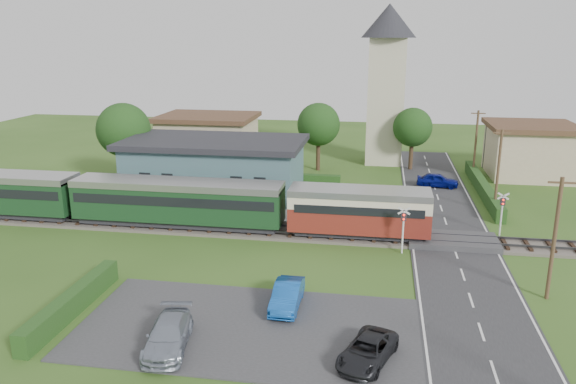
% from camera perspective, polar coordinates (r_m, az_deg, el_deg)
% --- Properties ---
extents(ground, '(120.00, 120.00, 0.00)m').
position_cam_1_polar(ground, '(39.52, 2.11, -5.45)').
color(ground, '#2D4C19').
extents(railway_track, '(76.00, 3.20, 0.49)m').
position_cam_1_polar(railway_track, '(41.34, 2.47, -4.32)').
color(railway_track, '#4C443D').
rests_on(railway_track, ground).
extents(road, '(6.00, 70.00, 0.05)m').
position_cam_1_polar(road, '(39.60, 16.69, -6.04)').
color(road, '#28282B').
rests_on(road, ground).
extents(car_park, '(17.00, 9.00, 0.08)m').
position_cam_1_polar(car_park, '(29.03, -4.10, -13.58)').
color(car_park, '#333335').
rests_on(car_park, ground).
extents(crossing_deck, '(6.20, 3.40, 0.45)m').
position_cam_1_polar(crossing_deck, '(41.38, 16.40, -4.78)').
color(crossing_deck, '#333335').
rests_on(crossing_deck, ground).
extents(platform, '(30.00, 3.00, 0.45)m').
position_cam_1_polar(platform, '(46.44, -9.37, -2.12)').
color(platform, gray).
rests_on(platform, ground).
extents(equipment_hut, '(2.30, 2.30, 2.55)m').
position_cam_1_polar(equipment_hut, '(49.15, -18.31, 0.12)').
color(equipment_hut, '#BEB799').
rests_on(equipment_hut, platform).
extents(station_building, '(16.00, 9.00, 5.30)m').
position_cam_1_polar(station_building, '(51.11, -7.42, 2.46)').
color(station_building, '#41686C').
rests_on(station_building, ground).
extents(train, '(43.20, 2.90, 3.40)m').
position_cam_1_polar(train, '(44.28, -14.99, -0.69)').
color(train, '#232328').
rests_on(train, ground).
extents(church_tower, '(6.00, 6.00, 17.60)m').
position_cam_1_polar(church_tower, '(64.73, 10.01, 11.83)').
color(church_tower, '#BEB799').
rests_on(church_tower, ground).
extents(house_west, '(10.80, 8.80, 5.50)m').
position_cam_1_polar(house_west, '(65.66, -8.10, 5.42)').
color(house_west, tan).
rests_on(house_west, ground).
extents(house_east, '(8.80, 8.80, 5.50)m').
position_cam_1_polar(house_east, '(63.54, 23.37, 3.97)').
color(house_east, tan).
rests_on(house_east, ground).
extents(hedge_carpark, '(0.80, 9.00, 1.20)m').
position_cam_1_polar(hedge_carpark, '(32.17, -21.10, -10.49)').
color(hedge_carpark, '#193814').
rests_on(hedge_carpark, ground).
extents(hedge_roadside, '(0.80, 18.00, 1.20)m').
position_cam_1_polar(hedge_roadside, '(55.15, 19.16, 0.44)').
color(hedge_roadside, '#193814').
rests_on(hedge_roadside, ground).
extents(hedge_station, '(22.00, 0.80, 1.30)m').
position_cam_1_polar(hedge_station, '(55.79, -6.02, 1.45)').
color(hedge_station, '#193814').
rests_on(hedge_station, ground).
extents(tree_a, '(5.20, 5.20, 8.00)m').
position_cam_1_polar(tree_a, '(56.98, -16.36, 6.06)').
color(tree_a, '#332316').
rests_on(tree_a, ground).
extents(tree_b, '(4.60, 4.60, 7.34)m').
position_cam_1_polar(tree_b, '(60.67, 3.12, 6.86)').
color(tree_b, '#332316').
rests_on(tree_b, ground).
extents(tree_c, '(4.20, 4.20, 6.78)m').
position_cam_1_polar(tree_c, '(62.42, 12.54, 6.42)').
color(tree_c, '#332316').
rests_on(tree_c, ground).
extents(utility_pole_b, '(1.40, 0.22, 7.00)m').
position_cam_1_polar(utility_pole_b, '(33.74, 25.45, -4.20)').
color(utility_pole_b, '#473321').
rests_on(utility_pole_b, ground).
extents(utility_pole_c, '(1.40, 0.22, 7.00)m').
position_cam_1_polar(utility_pole_c, '(48.72, 20.57, 2.06)').
color(utility_pole_c, '#473321').
rests_on(utility_pole_c, ground).
extents(utility_pole_d, '(1.40, 0.22, 7.00)m').
position_cam_1_polar(utility_pole_d, '(60.30, 18.52, 4.68)').
color(utility_pole_d, '#473321').
rests_on(utility_pole_d, ground).
extents(crossing_signal_near, '(0.84, 0.28, 3.28)m').
position_cam_1_polar(crossing_signal_near, '(38.18, 11.64, -3.12)').
color(crossing_signal_near, silver).
rests_on(crossing_signal_near, ground).
extents(crossing_signal_far, '(0.84, 0.28, 3.28)m').
position_cam_1_polar(crossing_signal_far, '(43.64, 20.93, -1.48)').
color(crossing_signal_far, silver).
rests_on(crossing_signal_far, ground).
extents(streetlamp_west, '(0.30, 0.30, 5.15)m').
position_cam_1_polar(streetlamp_west, '(63.56, -15.52, 4.90)').
color(streetlamp_west, '#3F3F47').
rests_on(streetlamp_west, ground).
extents(streetlamp_east, '(0.30, 0.30, 5.15)m').
position_cam_1_polar(streetlamp_east, '(65.56, 19.40, 4.90)').
color(streetlamp_east, '#3F3F47').
rests_on(streetlamp_east, ground).
extents(car_on_road, '(4.03, 1.84, 1.34)m').
position_cam_1_polar(car_on_road, '(56.16, 14.95, 1.17)').
color(car_on_road, navy).
rests_on(car_on_road, road).
extents(car_park_blue, '(1.40, 4.02, 1.32)m').
position_cam_1_polar(car_park_blue, '(30.59, -0.09, -10.45)').
color(car_park_blue, '#124DA1').
rests_on(car_park_blue, car_park).
extents(car_park_silver, '(2.55, 4.75, 1.31)m').
position_cam_1_polar(car_park_silver, '(27.50, -12.08, -14.02)').
color(car_park_silver, '#88909F').
rests_on(car_park_silver, car_park).
extents(car_park_dark, '(3.03, 4.34, 1.10)m').
position_cam_1_polar(car_park_dark, '(26.22, 8.07, -15.66)').
color(car_park_dark, black).
rests_on(car_park_dark, car_park).
extents(pedestrian_near, '(0.73, 0.55, 1.80)m').
position_cam_1_polar(pedestrian_near, '(44.20, 0.69, -1.29)').
color(pedestrian_near, gray).
rests_on(pedestrian_near, platform).
extents(pedestrian_far, '(0.69, 0.83, 1.56)m').
position_cam_1_polar(pedestrian_far, '(47.40, -14.18, -0.77)').
color(pedestrian_far, gray).
rests_on(pedestrian_far, platform).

